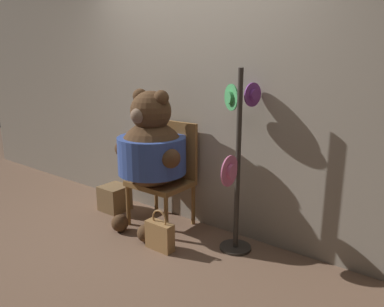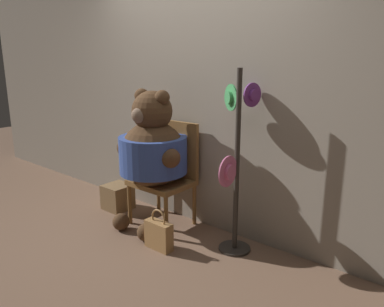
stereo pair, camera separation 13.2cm
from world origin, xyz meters
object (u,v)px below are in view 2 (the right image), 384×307
object	(u,v)px
teddy_bear	(152,150)
hat_display_rack	(236,162)
chair	(168,170)
handbag_on_ground	(159,234)

from	to	relation	value
teddy_bear	hat_display_rack	size ratio (longest dim) A/B	0.87
chair	hat_display_rack	bearing A→B (deg)	-4.13
chair	teddy_bear	size ratio (longest dim) A/B	0.76
teddy_bear	handbag_on_ground	xyz separation A→B (m)	(0.37, -0.31, -0.65)
chair	hat_display_rack	world-z (taller)	hat_display_rack
chair	teddy_bear	xyz separation A→B (m)	(-0.04, -0.17, 0.24)
hat_display_rack	handbag_on_ground	distance (m)	0.93
hat_display_rack	handbag_on_ground	bearing A→B (deg)	-140.46
chair	handbag_on_ground	size ratio (longest dim) A/B	2.78
chair	hat_display_rack	xyz separation A→B (m)	(0.85, -0.06, 0.25)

